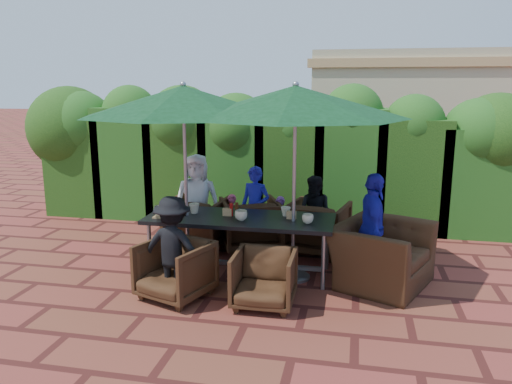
% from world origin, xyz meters
% --- Properties ---
extents(ground, '(80.00, 80.00, 0.00)m').
position_xyz_m(ground, '(0.00, 0.00, 0.00)').
color(ground, maroon).
rests_on(ground, ground).
extents(dining_table, '(2.41, 0.90, 0.75)m').
position_xyz_m(dining_table, '(0.16, -0.23, 0.68)').
color(dining_table, black).
rests_on(dining_table, ground).
extents(umbrella_left, '(2.62, 2.62, 2.46)m').
position_xyz_m(umbrella_left, '(-0.54, -0.27, 2.21)').
color(umbrella_left, gray).
rests_on(umbrella_left, ground).
extents(umbrella_right, '(2.71, 2.71, 2.46)m').
position_xyz_m(umbrella_right, '(0.87, -0.28, 2.21)').
color(umbrella_right, gray).
rests_on(umbrella_right, ground).
extents(chair_far_left, '(0.88, 0.83, 0.85)m').
position_xyz_m(chair_far_left, '(-0.71, 0.64, 0.43)').
color(chair_far_left, black).
rests_on(chair_far_left, ground).
extents(chair_far_mid, '(1.06, 1.03, 0.84)m').
position_xyz_m(chair_far_mid, '(0.09, 0.73, 0.42)').
color(chair_far_mid, black).
rests_on(chair_far_mid, ground).
extents(chair_far_right, '(0.96, 0.92, 0.84)m').
position_xyz_m(chair_far_right, '(1.09, 0.77, 0.42)').
color(chair_far_right, black).
rests_on(chair_far_right, ground).
extents(chair_near_left, '(0.90, 0.88, 0.74)m').
position_xyz_m(chair_near_left, '(-0.38, -1.16, 0.37)').
color(chair_near_left, black).
rests_on(chair_near_left, ground).
extents(chair_near_right, '(0.68, 0.63, 0.69)m').
position_xyz_m(chair_near_right, '(0.66, -1.16, 0.34)').
color(chair_near_right, black).
rests_on(chair_near_right, ground).
extents(chair_end_right, '(1.16, 1.37, 1.02)m').
position_xyz_m(chair_end_right, '(1.95, -0.27, 0.51)').
color(chair_end_right, black).
rests_on(chair_end_right, ground).
extents(adult_far_left, '(0.75, 0.51, 1.41)m').
position_xyz_m(adult_far_left, '(-0.72, 0.71, 0.71)').
color(adult_far_left, white).
rests_on(adult_far_left, ground).
extents(adult_far_mid, '(0.53, 0.48, 1.26)m').
position_xyz_m(adult_far_mid, '(0.18, 0.68, 0.63)').
color(adult_far_mid, '#2120B0').
rests_on(adult_far_mid, ground).
extents(adult_far_right, '(0.61, 0.45, 1.13)m').
position_xyz_m(adult_far_right, '(1.06, 0.80, 0.57)').
color(adult_far_right, black).
rests_on(adult_far_right, ground).
extents(adult_near_left, '(0.78, 0.40, 1.19)m').
position_xyz_m(adult_near_left, '(-0.41, -1.12, 0.60)').
color(adult_near_left, black).
rests_on(adult_near_left, ground).
extents(adult_end_right, '(0.50, 0.85, 1.37)m').
position_xyz_m(adult_end_right, '(1.83, -0.19, 0.69)').
color(adult_end_right, '#2120B0').
rests_on(adult_end_right, ground).
extents(child_left, '(0.29, 0.24, 0.80)m').
position_xyz_m(child_left, '(-0.21, 0.81, 0.40)').
color(child_left, '#E24F74').
rests_on(child_left, ground).
extents(child_right, '(0.32, 0.28, 0.81)m').
position_xyz_m(child_right, '(0.53, 0.80, 0.40)').
color(child_right, '#884493').
rests_on(child_right, ground).
extents(pedestrian_a, '(1.83, 0.93, 1.87)m').
position_xyz_m(pedestrian_a, '(1.38, 4.14, 0.93)').
color(pedestrian_a, '#267F22').
rests_on(pedestrian_a, ground).
extents(pedestrian_b, '(0.92, 0.69, 1.71)m').
position_xyz_m(pedestrian_b, '(2.47, 4.33, 0.86)').
color(pedestrian_b, '#E24F74').
rests_on(pedestrian_b, ground).
extents(pedestrian_c, '(1.07, 0.85, 1.53)m').
position_xyz_m(pedestrian_c, '(3.14, 4.38, 0.76)').
color(pedestrian_c, gray).
rests_on(pedestrian_c, ground).
extents(cup_a, '(0.17, 0.17, 0.14)m').
position_xyz_m(cup_a, '(-0.85, -0.40, 0.82)').
color(cup_a, beige).
rests_on(cup_a, dining_table).
extents(cup_b, '(0.14, 0.14, 0.13)m').
position_xyz_m(cup_b, '(-0.47, -0.17, 0.82)').
color(cup_b, beige).
rests_on(cup_b, dining_table).
extents(cup_c, '(0.16, 0.16, 0.13)m').
position_xyz_m(cup_c, '(0.22, -0.38, 0.81)').
color(cup_c, beige).
rests_on(cup_c, dining_table).
extents(cup_d, '(0.13, 0.13, 0.12)m').
position_xyz_m(cup_d, '(0.74, -0.06, 0.81)').
color(cup_d, beige).
rests_on(cup_d, dining_table).
extents(cup_e, '(0.14, 0.14, 0.11)m').
position_xyz_m(cup_e, '(1.05, -0.35, 0.81)').
color(cup_e, beige).
rests_on(cup_e, dining_table).
extents(ketchup_bottle, '(0.04, 0.04, 0.17)m').
position_xyz_m(ketchup_bottle, '(0.04, -0.20, 0.83)').
color(ketchup_bottle, '#B20C0A').
rests_on(ketchup_bottle, dining_table).
extents(sauce_bottle, '(0.04, 0.04, 0.17)m').
position_xyz_m(sauce_bottle, '(0.11, -0.15, 0.83)').
color(sauce_bottle, '#4C230C').
rests_on(sauce_bottle, dining_table).
extents(serving_tray, '(0.35, 0.25, 0.02)m').
position_xyz_m(serving_tray, '(-0.74, -0.41, 0.76)').
color(serving_tray, '#9B774B').
rests_on(serving_tray, dining_table).
extents(number_block_left, '(0.12, 0.06, 0.10)m').
position_xyz_m(number_block_left, '(-0.01, -0.20, 0.80)').
color(number_block_left, tan).
rests_on(number_block_left, dining_table).
extents(number_block_right, '(0.12, 0.06, 0.10)m').
position_xyz_m(number_block_right, '(0.83, -0.19, 0.80)').
color(number_block_right, tan).
rests_on(number_block_right, dining_table).
extents(hedge_wall, '(9.10, 1.60, 2.44)m').
position_xyz_m(hedge_wall, '(-0.25, 2.32, 1.33)').
color(hedge_wall, '#11340E').
rests_on(hedge_wall, ground).
extents(building, '(6.20, 3.08, 3.20)m').
position_xyz_m(building, '(3.50, 6.99, 1.61)').
color(building, tan).
rests_on(building, ground).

